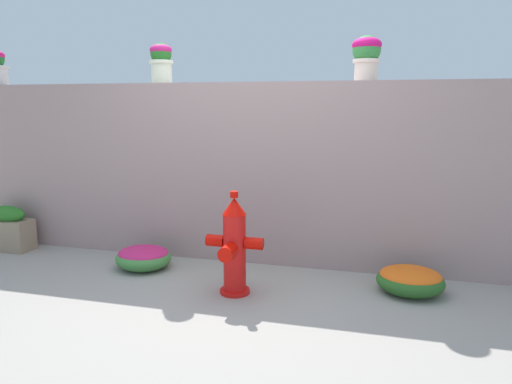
# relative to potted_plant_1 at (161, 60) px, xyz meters

# --- Properties ---
(ground_plane) EXTENTS (24.00, 24.00, 0.00)m
(ground_plane) POSITION_rel_potted_plant_1_xyz_m (0.99, -1.03, -1.93)
(ground_plane) COLOR gray
(stone_wall) EXTENTS (6.70, 0.40, 1.70)m
(stone_wall) POSITION_rel_potted_plant_1_xyz_m (0.99, 0.03, -1.07)
(stone_wall) COLOR gray
(stone_wall) RESTS_ON ground
(potted_plant_1) EXTENTS (0.23, 0.23, 0.38)m
(potted_plant_1) POSITION_rel_potted_plant_1_xyz_m (0.00, 0.00, 0.00)
(potted_plant_1) COLOR beige
(potted_plant_1) RESTS_ON stone_wall
(potted_plant_2) EXTENTS (0.26, 0.26, 0.39)m
(potted_plant_2) POSITION_rel_potted_plant_1_xyz_m (1.95, 0.05, 0.02)
(potted_plant_2) COLOR beige
(potted_plant_2) RESTS_ON stone_wall
(fire_hydrant) EXTENTS (0.46, 0.37, 0.84)m
(fire_hydrant) POSITION_rel_potted_plant_1_xyz_m (1.02, -0.91, -1.54)
(fire_hydrant) COLOR red
(fire_hydrant) RESTS_ON ground
(flower_bush_left) EXTENTS (0.54, 0.48, 0.22)m
(flower_bush_left) POSITION_rel_potted_plant_1_xyz_m (2.39, -0.55, -1.81)
(flower_bush_left) COLOR #295B22
(flower_bush_left) RESTS_ON ground
(flower_bush_right) EXTENTS (0.52, 0.47, 0.22)m
(flower_bush_right) POSITION_rel_potted_plant_1_xyz_m (0.02, -0.56, -1.81)
(flower_bush_right) COLOR #3F7F3B
(flower_bush_right) RESTS_ON ground
(planter_box) EXTENTS (0.51, 0.25, 0.47)m
(planter_box) POSITION_rel_potted_plant_1_xyz_m (-1.63, -0.39, -1.70)
(planter_box) COLOR gray
(planter_box) RESTS_ON ground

